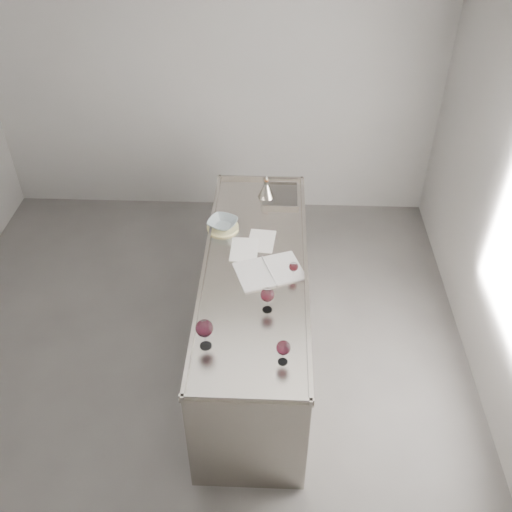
{
  "coord_description": "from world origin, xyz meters",
  "views": [
    {
      "loc": [
        0.63,
        -2.87,
        3.62
      ],
      "look_at": [
        0.51,
        0.31,
        1.02
      ],
      "focal_mm": 40.0,
      "sensor_mm": 36.0,
      "label": 1
    }
  ],
  "objects_px": {
    "wine_glass_small": "(294,267)",
    "ceramic_bowl": "(223,223)",
    "counter": "(255,311)",
    "wine_funnel": "(266,190)",
    "wine_glass_middle": "(267,295)",
    "wine_glass_left": "(204,329)",
    "wine_glass_right": "(283,348)",
    "notebook": "(269,271)"
  },
  "relations": [
    {
      "from": "counter",
      "to": "wine_glass_right",
      "type": "bearing_deg",
      "value": -77.15
    },
    {
      "from": "counter",
      "to": "ceramic_bowl",
      "type": "height_order",
      "value": "ceramic_bowl"
    },
    {
      "from": "wine_glass_middle",
      "to": "notebook",
      "type": "xyz_separation_m",
      "value": [
        0.0,
        0.39,
        -0.12
      ]
    },
    {
      "from": "counter",
      "to": "wine_glass_middle",
      "type": "distance_m",
      "value": 0.76
    },
    {
      "from": "notebook",
      "to": "counter",
      "type": "bearing_deg",
      "value": 127.25
    },
    {
      "from": "wine_glass_small",
      "to": "wine_funnel",
      "type": "xyz_separation_m",
      "value": [
        -0.22,
        1.03,
        -0.03
      ]
    },
    {
      "from": "counter",
      "to": "wine_funnel",
      "type": "distance_m",
      "value": 1.06
    },
    {
      "from": "wine_glass_small",
      "to": "ceramic_bowl",
      "type": "bearing_deg",
      "value": 134.04
    },
    {
      "from": "counter",
      "to": "notebook",
      "type": "bearing_deg",
      "value": -32.67
    },
    {
      "from": "ceramic_bowl",
      "to": "wine_glass_left",
      "type": "bearing_deg",
      "value": -90.0
    },
    {
      "from": "wine_glass_middle",
      "to": "wine_glass_right",
      "type": "relative_size",
      "value": 1.08
    },
    {
      "from": "wine_glass_right",
      "to": "notebook",
      "type": "height_order",
      "value": "wine_glass_right"
    },
    {
      "from": "wine_glass_right",
      "to": "wine_funnel",
      "type": "distance_m",
      "value": 1.82
    },
    {
      "from": "counter",
      "to": "wine_glass_right",
      "type": "relative_size",
      "value": 14.11
    },
    {
      "from": "wine_glass_left",
      "to": "wine_glass_small",
      "type": "distance_m",
      "value": 0.87
    },
    {
      "from": "wine_funnel",
      "to": "wine_glass_middle",
      "type": "bearing_deg",
      "value": -88.23
    },
    {
      "from": "wine_glass_small",
      "to": "wine_funnel",
      "type": "bearing_deg",
      "value": 101.88
    },
    {
      "from": "notebook",
      "to": "ceramic_bowl",
      "type": "height_order",
      "value": "ceramic_bowl"
    },
    {
      "from": "wine_glass_middle",
      "to": "ceramic_bowl",
      "type": "relative_size",
      "value": 0.82
    },
    {
      "from": "wine_glass_right",
      "to": "ceramic_bowl",
      "type": "distance_m",
      "value": 1.43
    },
    {
      "from": "notebook",
      "to": "ceramic_bowl",
      "type": "xyz_separation_m",
      "value": [
        -0.38,
        0.51,
        0.04
      ]
    },
    {
      "from": "counter",
      "to": "wine_funnel",
      "type": "height_order",
      "value": "wine_funnel"
    },
    {
      "from": "wine_glass_left",
      "to": "wine_funnel",
      "type": "distance_m",
      "value": 1.74
    },
    {
      "from": "wine_glass_small",
      "to": "wine_glass_left",
      "type": "bearing_deg",
      "value": -129.43
    },
    {
      "from": "wine_funnel",
      "to": "ceramic_bowl",
      "type": "bearing_deg",
      "value": -125.67
    },
    {
      "from": "notebook",
      "to": "wine_funnel",
      "type": "height_order",
      "value": "wine_funnel"
    },
    {
      "from": "wine_glass_right",
      "to": "notebook",
      "type": "xyz_separation_m",
      "value": [
        -0.1,
        0.83,
        -0.11
      ]
    },
    {
      "from": "counter",
      "to": "wine_glass_small",
      "type": "xyz_separation_m",
      "value": [
        0.27,
        -0.12,
        0.56
      ]
    },
    {
      "from": "counter",
      "to": "wine_glass_small",
      "type": "distance_m",
      "value": 0.64
    },
    {
      "from": "counter",
      "to": "wine_funnel",
      "type": "bearing_deg",
      "value": 86.38
    },
    {
      "from": "notebook",
      "to": "wine_glass_small",
      "type": "bearing_deg",
      "value": -38.0
    },
    {
      "from": "notebook",
      "to": "wine_glass_left",
      "type": "bearing_deg",
      "value": -137.75
    },
    {
      "from": "counter",
      "to": "wine_glass_left",
      "type": "relative_size",
      "value": 11.31
    },
    {
      "from": "wine_glass_left",
      "to": "wine_glass_middle",
      "type": "height_order",
      "value": "wine_glass_left"
    },
    {
      "from": "wine_glass_small",
      "to": "wine_funnel",
      "type": "distance_m",
      "value": 1.06
    },
    {
      "from": "wine_glass_small",
      "to": "ceramic_bowl",
      "type": "distance_m",
      "value": 0.79
    },
    {
      "from": "wine_glass_middle",
      "to": "wine_glass_left",
      "type": "bearing_deg",
      "value": -138.24
    },
    {
      "from": "notebook",
      "to": "wine_funnel",
      "type": "xyz_separation_m",
      "value": [
        -0.05,
        0.98,
        0.06
      ]
    },
    {
      "from": "wine_glass_small",
      "to": "notebook",
      "type": "distance_m",
      "value": 0.2
    },
    {
      "from": "notebook",
      "to": "wine_funnel",
      "type": "bearing_deg",
      "value": 72.67
    },
    {
      "from": "wine_glass_left",
      "to": "notebook",
      "type": "height_order",
      "value": "wine_glass_left"
    },
    {
      "from": "wine_glass_middle",
      "to": "ceramic_bowl",
      "type": "bearing_deg",
      "value": 112.56
    }
  ]
}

